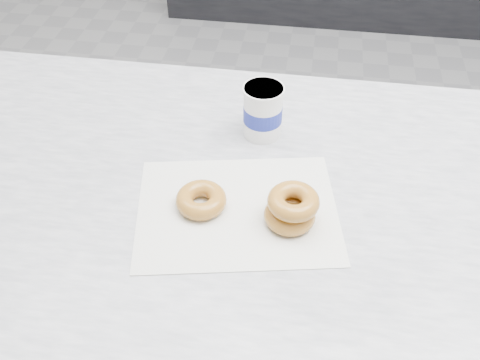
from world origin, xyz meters
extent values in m
plane|color=gray|center=(0.00, 0.00, 0.00)|extent=(5.00, 5.00, 0.00)
cube|color=#333335|center=(0.00, -0.60, 0.43)|extent=(3.00, 0.70, 0.86)
cube|color=silver|center=(0.00, -0.60, 0.88)|extent=(3.06, 0.76, 0.04)
cube|color=silver|center=(-0.38, -0.66, 0.90)|extent=(0.38, 0.32, 0.00)
torus|color=#BA7833|center=(-0.45, -0.66, 0.92)|extent=(0.11, 0.11, 0.03)
torus|color=#BA7833|center=(-0.29, -0.67, 0.92)|extent=(0.09, 0.09, 0.03)
torus|color=#BA7833|center=(-0.29, -0.67, 0.95)|extent=(0.10, 0.10, 0.03)
cylinder|color=white|center=(-0.37, -0.44, 0.95)|extent=(0.09, 0.09, 0.11)
cylinder|color=white|center=(-0.37, -0.44, 1.00)|extent=(0.08, 0.08, 0.01)
cylinder|color=navy|center=(-0.37, -0.44, 0.95)|extent=(0.09, 0.09, 0.03)
camera|label=1|loc=(-0.28, -1.28, 1.57)|focal=40.00mm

